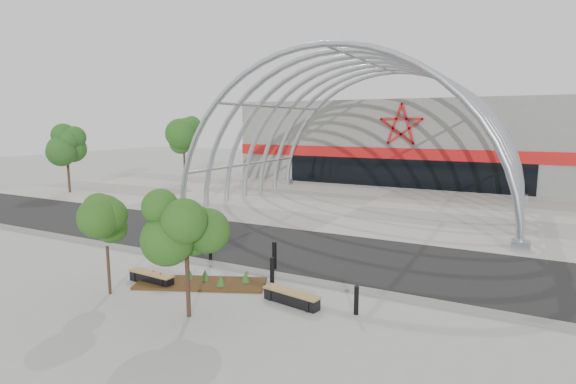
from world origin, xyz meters
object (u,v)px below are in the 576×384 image
(street_tree_1, at_px, (186,225))
(bench_1, at_px, (291,298))
(bench_0, at_px, (151,278))
(bollard_2, at_px, (274,255))
(street_tree_0, at_px, (106,227))

(street_tree_1, relative_size, bench_1, 1.88)
(street_tree_1, distance_m, bench_0, 4.38)
(bench_1, xyz_separation_m, bollard_2, (-2.26, 2.89, 0.35))
(bench_0, bearing_deg, street_tree_1, -27.30)
(bench_0, xyz_separation_m, bollard_2, (3.19, 3.58, 0.36))
(street_tree_0, height_order, bench_0, street_tree_0)
(street_tree_1, xyz_separation_m, bench_0, (-3.09, 1.60, -2.66))
(bench_1, bearing_deg, street_tree_1, -135.99)
(street_tree_1, xyz_separation_m, bench_1, (2.36, 2.28, -2.65))
(street_tree_1, distance_m, bench_1, 4.22)
(bench_0, bearing_deg, street_tree_0, -111.09)
(bench_0, height_order, bollard_2, bollard_2)
(street_tree_0, height_order, street_tree_1, street_tree_1)
(street_tree_0, relative_size, bench_0, 1.65)
(bench_0, height_order, bench_1, bench_1)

